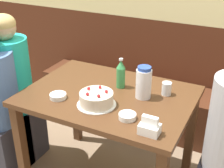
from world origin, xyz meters
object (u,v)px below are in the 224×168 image
bowl_soup_white (127,116)px  glass_water_tall (167,89)px  person_pale_blue_shirt (14,96)px  birthday_cake (96,99)px  napkin_holder (150,127)px  water_pitcher (144,83)px  soju_bottle (121,74)px  bowl_rice_small (58,96)px  bench_seat (149,106)px

bowl_soup_white → glass_water_tall: (0.11, 0.38, 0.03)m
bowl_soup_white → person_pale_blue_shirt: (-1.04, 0.17, -0.21)m
birthday_cake → napkin_holder: 0.42m
birthday_cake → water_pitcher: 0.32m
glass_water_tall → person_pale_blue_shirt: bearing=-169.7°
napkin_holder → water_pitcher: bearing=116.3°
water_pitcher → bowl_soup_white: 0.30m
soju_bottle → bowl_rice_small: (-0.29, -0.33, -0.08)m
birthday_cake → bench_seat: bearing=90.0°
bench_seat → napkin_holder: 1.33m
glass_water_tall → bowl_rice_small: bearing=-149.3°
soju_bottle → napkin_holder: soju_bottle is taller
birthday_cake → person_pale_blue_shirt: (-0.81, 0.12, -0.23)m
glass_water_tall → bench_seat: bearing=117.2°
person_pale_blue_shirt → glass_water_tall: bearing=10.3°
bowl_rice_small → glass_water_tall: size_ratio=1.25×
bench_seat → bowl_soup_white: bearing=-77.4°
birthday_cake → napkin_holder: same height
glass_water_tall → water_pitcher: bearing=-140.7°
water_pitcher → glass_water_tall: 0.17m
water_pitcher → glass_water_tall: size_ratio=2.47×
glass_water_tall → napkin_holder: bearing=-83.1°
water_pitcher → bowl_rice_small: bearing=-151.8°
water_pitcher → glass_water_tall: water_pitcher is taller
bench_seat → bowl_rice_small: size_ratio=20.15×
bowl_soup_white → person_pale_blue_shirt: size_ratio=0.08×
bowl_soup_white → bowl_rice_small: 0.50m
soju_bottle → glass_water_tall: soju_bottle is taller
water_pitcher → napkin_holder: water_pitcher is taller
bench_seat → birthday_cake: (-0.00, -0.99, 0.57)m
person_pale_blue_shirt → napkin_holder: bearing=-11.9°
bench_seat → soju_bottle: soju_bottle is taller
bowl_rice_small → water_pitcher: bearing=28.2°
bench_seat → bowl_rice_small: bowl_rice_small is taller
bench_seat → birthday_cake: birthday_cake is taller
birthday_cake → person_pale_blue_shirt: person_pale_blue_shirt is taller
birthday_cake → water_pitcher: (0.22, 0.22, 0.06)m
birthday_cake → napkin_holder: bearing=-19.1°
water_pitcher → napkin_holder: bearing=-63.7°
bench_seat → napkin_holder: (0.40, -1.13, 0.57)m
napkin_holder → person_pale_blue_shirt: 1.26m
bowl_rice_small → glass_water_tall: 0.71m
person_pale_blue_shirt → birthday_cake: bearing=-8.1°
birthday_cake → bowl_soup_white: (0.23, -0.06, -0.03)m
soju_bottle → glass_water_tall: bearing=6.4°
soju_bottle → birthday_cake: bearing=-95.6°
glass_water_tall → person_pale_blue_shirt: size_ratio=0.07×
water_pitcher → glass_water_tall: bearing=39.3°
napkin_holder → glass_water_tall: (-0.06, 0.46, 0.00)m
birthday_cake → bowl_rice_small: 0.27m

